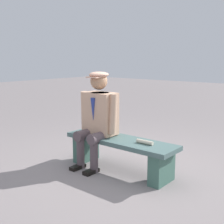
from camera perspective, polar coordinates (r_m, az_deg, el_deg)
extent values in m
plane|color=gray|center=(4.20, 1.56, -11.08)|extent=(30.00, 30.00, 0.00)
cube|color=#486462|center=(4.06, 1.59, -5.52)|extent=(1.62, 0.47, 0.06)
cube|color=#3F6759|center=(3.79, 9.46, -10.46)|extent=(0.16, 0.40, 0.39)
cube|color=#3F6759|center=(4.54, -4.94, -6.81)|extent=(0.16, 0.40, 0.39)
cube|color=tan|center=(4.21, -2.28, -0.24)|extent=(0.47, 0.28, 0.59)
cylinder|color=#1E2338|center=(4.17, -2.31, 3.33)|extent=(0.26, 0.26, 0.06)
cone|color=navy|center=(4.09, -3.63, 0.47)|extent=(0.07, 0.07, 0.32)
sphere|color=tan|center=(4.14, -2.51, 5.90)|extent=(0.24, 0.24, 0.24)
ellipsoid|color=#D8A289|center=(4.13, -2.52, 7.13)|extent=(0.27, 0.27, 0.08)
cube|color=#D8A289|center=(4.05, -3.54, 6.64)|extent=(0.19, 0.11, 0.02)
cylinder|color=#53444A|center=(4.09, -2.18, -4.79)|extent=(0.15, 0.41, 0.15)
cylinder|color=#53444A|center=(4.06, -3.45, -8.33)|extent=(0.11, 0.11, 0.46)
cube|color=black|center=(4.10, -4.00, -11.27)|extent=(0.10, 0.24, 0.05)
cylinder|color=tan|center=(4.01, 0.16, -0.42)|extent=(0.10, 0.13, 0.54)
cylinder|color=#53444A|center=(4.27, -4.78, -4.19)|extent=(0.15, 0.41, 0.15)
cylinder|color=#53444A|center=(4.24, -6.03, -7.58)|extent=(0.11, 0.11, 0.46)
cube|color=black|center=(4.27, -6.56, -10.41)|extent=(0.10, 0.24, 0.05)
cylinder|color=tan|center=(4.36, -5.24, 0.41)|extent=(0.10, 0.11, 0.54)
cylinder|color=beige|center=(3.82, 6.26, -5.73)|extent=(0.23, 0.05, 0.05)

